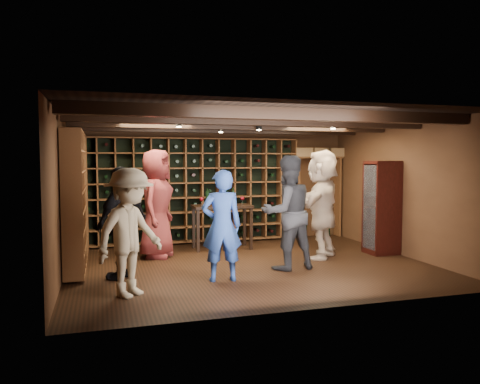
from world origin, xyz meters
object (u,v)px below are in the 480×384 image
object	(u,v)px
man_blue_shirt	(222,226)
guest_khaki	(130,233)
tasting_table	(222,210)
guest_woman_black	(123,223)
guest_beige	(322,204)
display_cabinet	(381,209)
man_grey_suit	(287,213)
guest_red_floral	(156,204)

from	to	relation	value
man_blue_shirt	guest_khaki	world-z (taller)	guest_khaki
man_blue_shirt	tasting_table	size ratio (longest dim) A/B	1.39
guest_woman_black	guest_khaki	world-z (taller)	guest_woman_black
guest_beige	tasting_table	xyz separation A→B (m)	(-1.56, 1.31, -0.21)
guest_woman_black	man_blue_shirt	bearing A→B (deg)	112.32
guest_khaki	tasting_table	size ratio (longest dim) A/B	1.43
guest_woman_black	guest_beige	bearing A→B (deg)	142.83
display_cabinet	guest_woman_black	distance (m)	4.86
man_grey_suit	guest_red_floral	world-z (taller)	guest_red_floral
man_grey_suit	guest_woman_black	bearing A→B (deg)	-9.90
guest_red_floral	tasting_table	size ratio (longest dim) A/B	1.68
man_grey_suit	tasting_table	world-z (taller)	man_grey_suit
guest_khaki	man_grey_suit	bearing A→B (deg)	-23.36
guest_red_floral	guest_beige	size ratio (longest dim) A/B	1.00
guest_red_floral	tasting_table	bearing A→B (deg)	-47.68
display_cabinet	guest_woman_black	size ratio (longest dim) A/B	1.03
man_blue_shirt	guest_red_floral	xyz separation A→B (m)	(-0.74, 1.98, 0.17)
man_blue_shirt	guest_beige	xyz separation A→B (m)	(2.19, 1.11, 0.16)
guest_beige	man_blue_shirt	bearing A→B (deg)	-19.09
guest_khaki	guest_beige	size ratio (longest dim) A/B	0.86
man_grey_suit	display_cabinet	bearing A→B (deg)	-170.45
man_blue_shirt	tasting_table	world-z (taller)	man_blue_shirt
guest_khaki	tasting_table	world-z (taller)	guest_khaki
display_cabinet	tasting_table	world-z (taller)	display_cabinet
man_blue_shirt	guest_woman_black	size ratio (longest dim) A/B	0.97
display_cabinet	man_blue_shirt	world-z (taller)	display_cabinet
guest_red_floral	tasting_table	xyz separation A→B (m)	(1.36, 0.44, -0.21)
man_grey_suit	tasting_table	size ratio (longest dim) A/B	1.58
guest_red_floral	tasting_table	world-z (taller)	guest_red_floral
guest_red_floral	tasting_table	distance (m)	1.45
man_grey_suit	guest_beige	distance (m)	1.18
display_cabinet	guest_khaki	bearing A→B (deg)	-162.53
display_cabinet	guest_red_floral	xyz separation A→B (m)	(-4.17, 0.89, 0.14)
man_grey_suit	guest_woman_black	xyz separation A→B (m)	(-2.62, 0.13, -0.08)
display_cabinet	man_grey_suit	bearing A→B (deg)	-163.33
man_grey_suit	guest_woman_black	world-z (taller)	man_grey_suit
guest_beige	tasting_table	size ratio (longest dim) A/B	1.67
guest_beige	tasting_table	bearing A→B (deg)	-86.05
guest_red_floral	man_blue_shirt	bearing A→B (deg)	-135.23
guest_woman_black	guest_khaki	distance (m)	0.97
guest_woman_black	tasting_table	xyz separation A→B (m)	(2.02, 1.87, -0.07)
display_cabinet	man_grey_suit	size ratio (longest dim) A/B	0.93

